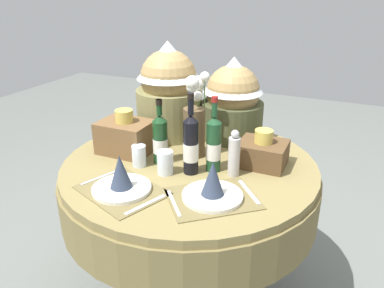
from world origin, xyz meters
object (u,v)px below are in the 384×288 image
object	(u,v)px
wine_bottle_left	(160,139)
woven_basket_side_left	(126,136)
flower_vase	(195,120)
gift_tub_back_centre	(233,97)
wine_bottle_centre	(191,144)
gift_tub_back_left	(169,87)
place_setting_left	(121,181)
tumbler_mid	(139,156)
wine_bottle_right	(214,144)
place_setting_right	(213,188)
tumbler_near_right	(165,162)
woven_basket_side_right	(262,152)
pepper_mill	(234,155)
dining_table	(189,189)

from	to	relation	value
wine_bottle_left	woven_basket_side_left	bearing A→B (deg)	170.22
flower_vase	gift_tub_back_centre	bearing A→B (deg)	74.36
wine_bottle_centre	gift_tub_back_left	distance (m)	0.50
place_setting_left	tumbler_mid	world-z (taller)	place_setting_left
wine_bottle_right	flower_vase	bearing A→B (deg)	140.85
place_setting_right	gift_tub_back_left	distance (m)	0.75
wine_bottle_left	gift_tub_back_centre	bearing A→B (deg)	66.16
tumbler_mid	gift_tub_back_left	distance (m)	0.47
wine_bottle_centre	gift_tub_back_left	size ratio (longest dim) A/B	0.72
wine_bottle_centre	tumbler_near_right	size ratio (longest dim) A/B	3.43
tumbler_near_right	woven_basket_side_right	bearing A→B (deg)	35.47
tumbler_near_right	gift_tub_back_centre	world-z (taller)	gift_tub_back_centre
pepper_mill	woven_basket_side_left	bearing A→B (deg)	178.11
wine_bottle_centre	woven_basket_side_left	bearing A→B (deg)	169.13
tumbler_mid	pepper_mill	world-z (taller)	pepper_mill
place_setting_left	wine_bottle_left	distance (m)	0.31
tumbler_near_right	wine_bottle_centre	bearing A→B (deg)	28.55
dining_table	tumbler_near_right	size ratio (longest dim) A/B	11.42
wine_bottle_right	tumbler_near_right	bearing A→B (deg)	-147.18
gift_tub_back_centre	woven_basket_side_right	world-z (taller)	gift_tub_back_centre
pepper_mill	gift_tub_back_centre	bearing A→B (deg)	110.00
dining_table	place_setting_right	xyz separation A→B (m)	(0.22, -0.26, 0.20)
wine_bottle_left	tumbler_near_right	bearing A→B (deg)	-51.85
dining_table	gift_tub_back_left	bearing A→B (deg)	131.39
dining_table	wine_bottle_right	bearing A→B (deg)	-13.55
place_setting_right	gift_tub_back_centre	world-z (taller)	gift_tub_back_centre
pepper_mill	gift_tub_back_left	world-z (taller)	gift_tub_back_left
woven_basket_side_left	woven_basket_side_right	world-z (taller)	woven_basket_side_left
tumbler_near_right	pepper_mill	world-z (taller)	pepper_mill
dining_table	woven_basket_side_left	xyz separation A→B (m)	(-0.34, -0.02, 0.23)
woven_basket_side_left	woven_basket_side_right	bearing A→B (deg)	11.51
place_setting_right	gift_tub_back_centre	size ratio (longest dim) A/B	0.99
place_setting_right	wine_bottle_right	distance (m)	0.26
woven_basket_side_left	place_setting_right	bearing A→B (deg)	-23.52
tumbler_mid	pepper_mill	bearing A→B (deg)	12.10
flower_vase	pepper_mill	size ratio (longest dim) A/B	1.92
wine_bottle_centre	wine_bottle_right	xyz separation A→B (m)	(0.08, 0.06, -0.01)
gift_tub_back_centre	wine_bottle_right	bearing A→B (deg)	-82.23
dining_table	gift_tub_back_centre	world-z (taller)	gift_tub_back_centre
gift_tub_back_centre	woven_basket_side_left	world-z (taller)	gift_tub_back_centre
gift_tub_back_left	gift_tub_back_centre	size ratio (longest dim) A/B	1.17
gift_tub_back_left	woven_basket_side_right	xyz separation A→B (m)	(0.57, -0.17, -0.20)
wine_bottle_right	gift_tub_back_left	bearing A→B (deg)	140.42
wine_bottle_right	gift_tub_back_centre	size ratio (longest dim) A/B	0.79
dining_table	tumbler_near_right	world-z (taller)	tumbler_near_right
flower_vase	gift_tub_back_left	size ratio (longest dim) A/B	0.80
dining_table	flower_vase	distance (m)	0.34
pepper_mill	woven_basket_side_right	size ratio (longest dim) A/B	0.98
flower_vase	tumbler_near_right	size ratio (longest dim) A/B	3.81
tumbler_near_right	tumbler_mid	xyz separation A→B (m)	(-0.15, 0.02, -0.00)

